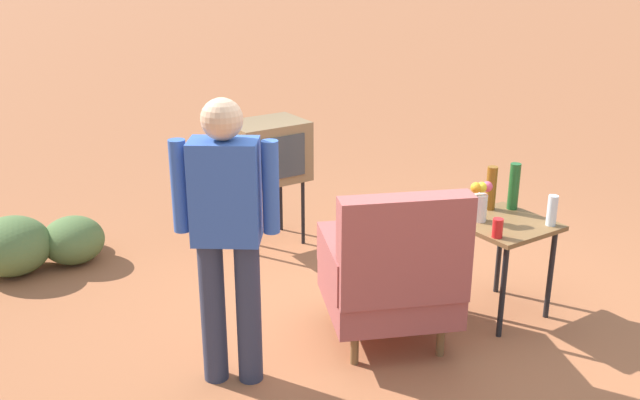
{
  "coord_description": "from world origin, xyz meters",
  "views": [
    {
      "loc": [
        2.7,
        3.14,
        2.4
      ],
      "look_at": [
        0.03,
        -0.86,
        0.65
      ],
      "focal_mm": 40.68,
      "sensor_mm": 36.0,
      "label": 1
    }
  ],
  "objects_px": {
    "soda_can_red": "(498,228)",
    "armchair": "(393,273)",
    "bottle_wine_green": "(514,186)",
    "bottle_short_clear": "(552,211)",
    "person_standing": "(227,227)",
    "bottle_tall_amber": "(491,188)",
    "flower_vase": "(481,199)",
    "side_table": "(504,236)",
    "tv_on_stand": "(267,152)"
  },
  "relations": [
    {
      "from": "armchair",
      "to": "bottle_short_clear",
      "type": "relative_size",
      "value": 5.3
    },
    {
      "from": "bottle_short_clear",
      "to": "bottle_wine_green",
      "type": "distance_m",
      "value": 0.35
    },
    {
      "from": "side_table",
      "to": "bottle_wine_green",
      "type": "relative_size",
      "value": 2.06
    },
    {
      "from": "tv_on_stand",
      "to": "bottle_short_clear",
      "type": "bearing_deg",
      "value": 112.66
    },
    {
      "from": "flower_vase",
      "to": "bottle_tall_amber",
      "type": "bearing_deg",
      "value": -151.75
    },
    {
      "from": "soda_can_red",
      "to": "flower_vase",
      "type": "xyz_separation_m",
      "value": [
        -0.11,
        -0.26,
        0.09
      ]
    },
    {
      "from": "side_table",
      "to": "bottle_short_clear",
      "type": "relative_size",
      "value": 3.3
    },
    {
      "from": "person_standing",
      "to": "bottle_wine_green",
      "type": "xyz_separation_m",
      "value": [
        -2.07,
        0.15,
        -0.12
      ]
    },
    {
      "from": "tv_on_stand",
      "to": "bottle_tall_amber",
      "type": "xyz_separation_m",
      "value": [
        -0.77,
        1.68,
        0.03
      ]
    },
    {
      "from": "bottle_tall_amber",
      "to": "soda_can_red",
      "type": "distance_m",
      "value": 0.51
    },
    {
      "from": "side_table",
      "to": "bottle_short_clear",
      "type": "distance_m",
      "value": 0.34
    },
    {
      "from": "tv_on_stand",
      "to": "bottle_wine_green",
      "type": "xyz_separation_m",
      "value": [
        -0.9,
        1.76,
        0.04
      ]
    },
    {
      "from": "soda_can_red",
      "to": "bottle_wine_green",
      "type": "bearing_deg",
      "value": -147.19
    },
    {
      "from": "armchair",
      "to": "flower_vase",
      "type": "height_order",
      "value": "armchair"
    },
    {
      "from": "tv_on_stand",
      "to": "soda_can_red",
      "type": "xyz_separation_m",
      "value": [
        -0.44,
        2.05,
        -0.06
      ]
    },
    {
      "from": "person_standing",
      "to": "side_table",
      "type": "bearing_deg",
      "value": 170.84
    },
    {
      "from": "person_standing",
      "to": "soda_can_red",
      "type": "bearing_deg",
      "value": 164.49
    },
    {
      "from": "soda_can_red",
      "to": "flower_vase",
      "type": "distance_m",
      "value": 0.3
    },
    {
      "from": "side_table",
      "to": "bottle_tall_amber",
      "type": "bearing_deg",
      "value": -111.55
    },
    {
      "from": "side_table",
      "to": "bottle_wine_green",
      "type": "distance_m",
      "value": 0.37
    },
    {
      "from": "flower_vase",
      "to": "armchair",
      "type": "bearing_deg",
      "value": 2.61
    },
    {
      "from": "bottle_short_clear",
      "to": "person_standing",
      "type": "bearing_deg",
      "value": -13.65
    },
    {
      "from": "soda_can_red",
      "to": "bottle_short_clear",
      "type": "bearing_deg",
      "value": 173.45
    },
    {
      "from": "soda_can_red",
      "to": "armchair",
      "type": "bearing_deg",
      "value": -19.77
    },
    {
      "from": "armchair",
      "to": "bottle_tall_amber",
      "type": "bearing_deg",
      "value": -171.08
    },
    {
      "from": "person_standing",
      "to": "bottle_tall_amber",
      "type": "distance_m",
      "value": 1.94
    },
    {
      "from": "bottle_wine_green",
      "to": "soda_can_red",
      "type": "height_order",
      "value": "bottle_wine_green"
    },
    {
      "from": "armchair",
      "to": "person_standing",
      "type": "height_order",
      "value": "person_standing"
    },
    {
      "from": "flower_vase",
      "to": "person_standing",
      "type": "bearing_deg",
      "value": -6.2
    },
    {
      "from": "side_table",
      "to": "person_standing",
      "type": "relative_size",
      "value": 0.4
    },
    {
      "from": "person_standing",
      "to": "bottle_short_clear",
      "type": "bearing_deg",
      "value": 166.35
    },
    {
      "from": "tv_on_stand",
      "to": "bottle_wine_green",
      "type": "bearing_deg",
      "value": 117.13
    },
    {
      "from": "armchair",
      "to": "bottle_wine_green",
      "type": "xyz_separation_m",
      "value": [
        -1.09,
        -0.07,
        0.32
      ]
    },
    {
      "from": "armchair",
      "to": "soda_can_red",
      "type": "height_order",
      "value": "armchair"
    },
    {
      "from": "armchair",
      "to": "soda_can_red",
      "type": "relative_size",
      "value": 8.69
    },
    {
      "from": "armchair",
      "to": "flower_vase",
      "type": "xyz_separation_m",
      "value": [
        -0.74,
        -0.03,
        0.31
      ]
    },
    {
      "from": "side_table",
      "to": "bottle_wine_green",
      "type": "height_order",
      "value": "bottle_wine_green"
    },
    {
      "from": "side_table",
      "to": "person_standing",
      "type": "height_order",
      "value": "person_standing"
    },
    {
      "from": "soda_can_red",
      "to": "flower_vase",
      "type": "height_order",
      "value": "flower_vase"
    },
    {
      "from": "soda_can_red",
      "to": "flower_vase",
      "type": "relative_size",
      "value": 0.46
    },
    {
      "from": "armchair",
      "to": "bottle_tall_amber",
      "type": "distance_m",
      "value": 1.02
    },
    {
      "from": "person_standing",
      "to": "bottle_short_clear",
      "type": "distance_m",
      "value": 2.11
    },
    {
      "from": "bottle_wine_green",
      "to": "flower_vase",
      "type": "relative_size",
      "value": 1.21
    },
    {
      "from": "armchair",
      "to": "tv_on_stand",
      "type": "distance_m",
      "value": 1.86
    },
    {
      "from": "bottle_short_clear",
      "to": "bottle_wine_green",
      "type": "height_order",
      "value": "bottle_wine_green"
    },
    {
      "from": "armchair",
      "to": "bottle_short_clear",
      "type": "bearing_deg",
      "value": 165.46
    },
    {
      "from": "bottle_tall_amber",
      "to": "bottle_short_clear",
      "type": "relative_size",
      "value": 1.5
    },
    {
      "from": "bottle_tall_amber",
      "to": "soda_can_red",
      "type": "xyz_separation_m",
      "value": [
        0.33,
        0.38,
        -0.09
      ]
    },
    {
      "from": "person_standing",
      "to": "bottle_short_clear",
      "type": "xyz_separation_m",
      "value": [
        -2.05,
        0.5,
        -0.18
      ]
    },
    {
      "from": "side_table",
      "to": "bottle_short_clear",
      "type": "bearing_deg",
      "value": 134.87
    }
  ]
}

